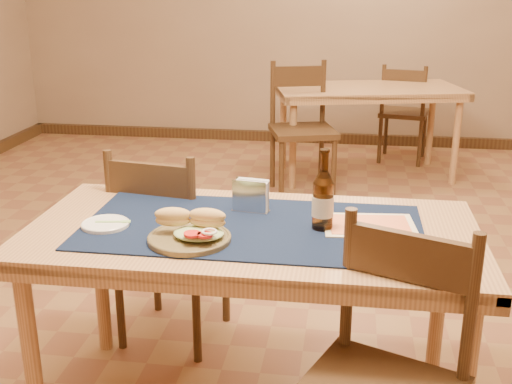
# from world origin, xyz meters

# --- Properties ---
(room) EXTENTS (6.04, 7.04, 2.84)m
(room) POSITION_xyz_m (0.00, 0.00, 1.40)
(room) COLOR olive
(room) RESTS_ON ground
(main_table) EXTENTS (1.60, 0.80, 0.75)m
(main_table) POSITION_xyz_m (0.00, -0.80, 0.67)
(main_table) COLOR tan
(main_table) RESTS_ON ground
(placemat) EXTENTS (1.20, 0.60, 0.01)m
(placemat) POSITION_xyz_m (0.00, -0.80, 0.75)
(placemat) COLOR black
(placemat) RESTS_ON main_table
(baseboard) EXTENTS (6.00, 7.00, 0.10)m
(baseboard) POSITION_xyz_m (0.00, 0.00, 0.05)
(baseboard) COLOR #3F2A16
(baseboard) RESTS_ON ground
(back_table) EXTENTS (1.61, 1.06, 0.75)m
(back_table) POSITION_xyz_m (0.47, 2.38, 0.67)
(back_table) COLOR tan
(back_table) RESTS_ON ground
(chair_main_far) EXTENTS (0.49, 0.49, 0.93)m
(chair_main_far) POSITION_xyz_m (-0.44, -0.36, 0.48)
(chair_main_far) COLOR #3F2A16
(chair_main_far) RESTS_ON ground
(chair_main_near) EXTENTS (0.57, 0.57, 0.94)m
(chair_main_near) POSITION_xyz_m (0.46, -1.29, 0.49)
(chair_main_near) COLOR #3F2A16
(chair_main_near) RESTS_ON ground
(chair_back_near) EXTENTS (0.57, 0.57, 1.00)m
(chair_back_near) POSITION_xyz_m (-0.03, 1.87, 0.52)
(chair_back_near) COLOR #3F2A16
(chair_back_near) RESTS_ON ground
(chair_back_far) EXTENTS (0.48, 0.48, 0.88)m
(chair_back_far) POSITION_xyz_m (0.81, 2.89, 0.46)
(chair_back_far) COLOR #3F2A16
(chair_back_far) RESTS_ON ground
(sandwich_plate) EXTENTS (0.28, 0.28, 0.11)m
(sandwich_plate) POSITION_xyz_m (-0.18, -0.96, 0.78)
(sandwich_plate) COLOR brown
(sandwich_plate) RESTS_ON placemat
(side_plate) EXTENTS (0.17, 0.17, 0.01)m
(side_plate) POSITION_xyz_m (-0.52, -0.87, 0.76)
(side_plate) COLOR white
(side_plate) RESTS_ON placemat
(fork) EXTENTS (0.13, 0.04, 0.00)m
(fork) POSITION_xyz_m (-0.48, -0.86, 0.77)
(fork) COLOR #97D373
(fork) RESTS_ON side_plate
(beer_bottle) EXTENTS (0.08, 0.08, 0.29)m
(beer_bottle) POSITION_xyz_m (0.25, -0.78, 0.86)
(beer_bottle) COLOR #42240B
(beer_bottle) RESTS_ON placemat
(napkin_holder) EXTENTS (0.15, 0.07, 0.12)m
(napkin_holder) POSITION_xyz_m (-0.03, -0.65, 0.81)
(napkin_holder) COLOR silver
(napkin_holder) RESTS_ON placemat
(menu_card) EXTENTS (0.34, 0.26, 0.01)m
(menu_card) POSITION_xyz_m (0.41, -0.74, 0.76)
(menu_card) COLOR beige
(menu_card) RESTS_ON placemat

